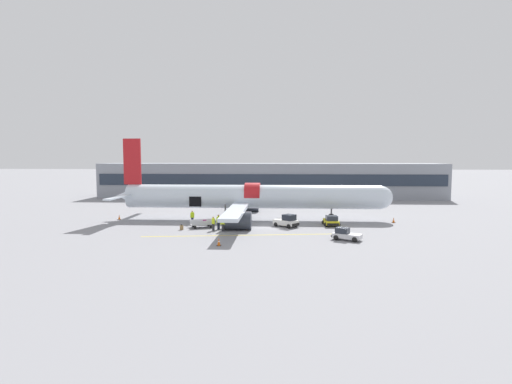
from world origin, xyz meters
TOP-DOWN VIEW (x-y plane):
  - ground_plane at (0.00, 0.00)m, footprint 500.00×500.00m
  - apron_marking_line at (-1.40, -5.43)m, footprint 23.79×3.45m
  - terminal_strip at (0.00, 38.91)m, footprint 74.98×10.52m
  - airplane at (-2.14, 6.14)m, footprint 39.53×32.51m
  - baggage_tug_lead at (3.16, 0.38)m, footprint 3.40×3.11m
  - baggage_tug_mid at (9.37, -7.47)m, footprint 3.32×2.60m
  - baggage_tug_rear at (8.95, 1.57)m, footprint 2.26×3.01m
  - baggage_cart_loading at (-7.50, -0.72)m, footprint 3.83×2.61m
  - ground_crew_loader_a at (-4.91, 1.94)m, footprint 0.48×0.57m
  - ground_crew_loader_b at (-4.82, -1.16)m, footprint 0.55×0.48m
  - ground_crew_driver at (-4.54, -3.22)m, footprint 0.63×0.46m
  - ground_crew_supervisor at (-5.79, -2.73)m, footprint 0.55×0.55m
  - ground_crew_helper at (-9.37, 1.79)m, footprint 0.59×0.59m
  - ground_crew_marshal at (-5.27, -1.98)m, footprint 0.59×0.59m
  - suitcase_on_tarmac_upright at (-9.75, -2.55)m, footprint 0.45×0.34m
  - safety_cone_nose at (17.78, 4.61)m, footprint 0.48×0.48m
  - safety_cone_engine_left at (-3.84, -11.03)m, footprint 0.47×0.47m
  - safety_cone_wingtip at (-1.80, -2.22)m, footprint 0.44×0.44m
  - safety_cone_tail at (-20.69, 4.99)m, footprint 0.45×0.45m

SIDE VIEW (x-z plane):
  - ground_plane at x=0.00m, z-range 0.00..0.00m
  - apron_marking_line at x=-1.40m, z-range 0.00..0.01m
  - safety_cone_wingtip at x=-1.80m, z-range -0.02..0.55m
  - suitcase_on_tarmac_upright at x=-9.75m, z-range -0.05..0.63m
  - safety_cone_nose at x=17.78m, z-range -0.02..0.67m
  - safety_cone_tail at x=-20.69m, z-range -0.02..0.69m
  - safety_cone_engine_left at x=-3.84m, z-range -0.02..0.78m
  - baggage_cart_loading at x=-7.50m, z-range -0.02..0.94m
  - baggage_tug_mid at x=9.37m, z-range -0.08..1.23m
  - baggage_tug_rear at x=8.95m, z-range -0.08..1.29m
  - baggage_tug_lead at x=3.16m, z-range -0.11..1.52m
  - ground_crew_loader_b at x=-4.82m, z-range 0.04..1.64m
  - ground_crew_loader_a at x=-4.91m, z-range 0.04..1.68m
  - ground_crew_supervisor at x=-5.79m, z-range 0.05..1.78m
  - ground_crew_driver at x=-4.54m, z-range 0.05..1.86m
  - ground_crew_helper at x=-9.37m, z-range 0.05..1.89m
  - ground_crew_marshal at x=-5.27m, z-range 0.05..1.90m
  - airplane at x=-2.14m, z-range -2.61..8.96m
  - terminal_strip at x=0.00m, z-range 0.00..7.54m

